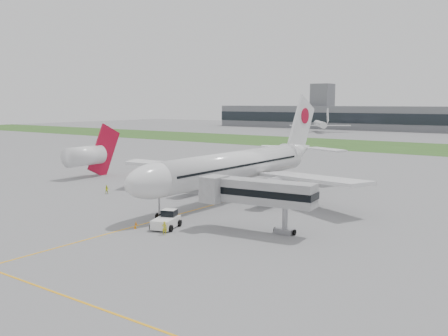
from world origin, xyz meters
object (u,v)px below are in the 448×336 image
Objects in this scene: ground_crew_near at (165,228)px; pushback_tug at (167,220)px; jet_bridge at (255,192)px; airliner at (239,165)px; neighbor_aircraft at (87,155)px.

pushback_tug is at bearing -79.53° from ground_crew_near.
jet_bridge reaches higher than ground_crew_near.
airliner reaches higher than jet_bridge.
jet_bridge is at bearing -162.62° from ground_crew_near.
ground_crew_near is (6.00, -25.31, -4.82)m from airliner.
airliner reaches higher than ground_crew_near.
neighbor_aircraft is (-40.04, 0.18, -0.82)m from airliner.
jet_bridge is 12.15m from ground_crew_near.
airliner is 40.05m from neighbor_aircraft.
airliner is 3.61× the size of neighbor_aircraft.
ground_crew_near is 0.11× the size of neighbor_aircraft.
neighbor_aircraft is (-46.04, 25.49, 4.00)m from ground_crew_near.
pushback_tug is at bearing -80.21° from airliner.
neighbor_aircraft reaches higher than jet_bridge.
pushback_tug is 12.18m from jet_bridge.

